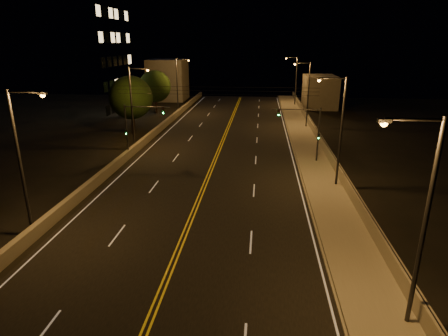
# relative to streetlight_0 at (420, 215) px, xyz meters

# --- Properties ---
(road) EXTENTS (18.00, 120.00, 0.02)m
(road) POSITION_rel_streetlight_0_xyz_m (-11.54, 16.43, -5.56)
(road) COLOR black
(road) RESTS_ON ground
(sidewalk) EXTENTS (3.60, 120.00, 0.30)m
(sidewalk) POSITION_rel_streetlight_0_xyz_m (-0.74, 16.43, -5.42)
(sidewalk) COLOR gray
(sidewalk) RESTS_ON ground
(curb) EXTENTS (0.14, 120.00, 0.15)m
(curb) POSITION_rel_streetlight_0_xyz_m (-2.61, 16.43, -5.49)
(curb) COLOR gray
(curb) RESTS_ON ground
(parapet_wall) EXTENTS (0.30, 120.00, 1.00)m
(parapet_wall) POSITION_rel_streetlight_0_xyz_m (0.91, 16.43, -4.77)
(parapet_wall) COLOR gray
(parapet_wall) RESTS_ON sidewalk
(jersey_barrier) EXTENTS (0.45, 120.00, 0.94)m
(jersey_barrier) POSITION_rel_streetlight_0_xyz_m (-21.27, 16.43, -5.10)
(jersey_barrier) COLOR gray
(jersey_barrier) RESTS_ON ground
(distant_building_right) EXTENTS (6.00, 10.00, 6.15)m
(distant_building_right) POSITION_rel_streetlight_0_xyz_m (4.96, 62.50, -2.49)
(distant_building_right) COLOR gray
(distant_building_right) RESTS_ON ground
(distant_building_left) EXTENTS (8.00, 8.00, 8.85)m
(distant_building_left) POSITION_rel_streetlight_0_xyz_m (-27.54, 69.25, -1.14)
(distant_building_left) COLOR gray
(distant_building_left) RESTS_ON ground
(parapet_rail) EXTENTS (0.06, 120.00, 0.06)m
(parapet_rail) POSITION_rel_streetlight_0_xyz_m (0.91, 16.43, -4.24)
(parapet_rail) COLOR black
(parapet_rail) RESTS_ON parapet_wall
(lane_markings) EXTENTS (17.32, 116.00, 0.00)m
(lane_markings) POSITION_rel_streetlight_0_xyz_m (-11.54, 16.36, -5.55)
(lane_markings) COLOR silver
(lane_markings) RESTS_ON road
(streetlight_0) EXTENTS (2.55, 0.28, 9.70)m
(streetlight_0) POSITION_rel_streetlight_0_xyz_m (0.00, 0.00, 0.00)
(streetlight_0) COLOR #2D2D33
(streetlight_0) RESTS_ON ground
(streetlight_1) EXTENTS (2.55, 0.28, 9.70)m
(streetlight_1) POSITION_rel_streetlight_0_xyz_m (0.00, 17.49, 0.00)
(streetlight_1) COLOR #2D2D33
(streetlight_1) RESTS_ON ground
(streetlight_2) EXTENTS (2.55, 0.28, 9.70)m
(streetlight_2) POSITION_rel_streetlight_0_xyz_m (0.00, 42.01, 0.00)
(streetlight_2) COLOR #2D2D33
(streetlight_2) RESTS_ON ground
(streetlight_3) EXTENTS (2.55, 0.28, 9.70)m
(streetlight_3) POSITION_rel_streetlight_0_xyz_m (0.00, 63.27, 0.00)
(streetlight_3) COLOR #2D2D33
(streetlight_3) RESTS_ON ground
(streetlight_4) EXTENTS (2.55, 0.28, 9.70)m
(streetlight_4) POSITION_rel_streetlight_0_xyz_m (-21.47, 6.47, 0.00)
(streetlight_4) COLOR #2D2D33
(streetlight_4) RESTS_ON ground
(streetlight_5) EXTENTS (2.55, 0.28, 9.70)m
(streetlight_5) POSITION_rel_streetlight_0_xyz_m (-21.47, 27.85, 0.00)
(streetlight_5) COLOR #2D2D33
(streetlight_5) RESTS_ON ground
(streetlight_6) EXTENTS (2.55, 0.28, 9.70)m
(streetlight_6) POSITION_rel_streetlight_0_xyz_m (-21.47, 52.50, 0.00)
(streetlight_6) COLOR #2D2D33
(streetlight_6) RESTS_ON ground
(traffic_signal_right) EXTENTS (5.11, 0.31, 5.97)m
(traffic_signal_right) POSITION_rel_streetlight_0_xyz_m (-1.55, 24.46, -1.78)
(traffic_signal_right) COLOR #2D2D33
(traffic_signal_right) RESTS_ON ground
(traffic_signal_left) EXTENTS (5.11, 0.31, 5.97)m
(traffic_signal_left) POSITION_rel_streetlight_0_xyz_m (-20.32, 24.46, -1.78)
(traffic_signal_left) COLOR #2D2D33
(traffic_signal_left) RESTS_ON ground
(overhead_wires) EXTENTS (22.00, 0.03, 0.83)m
(overhead_wires) POSITION_rel_streetlight_0_xyz_m (-11.54, 25.93, 1.83)
(overhead_wires) COLOR black
(building_tower) EXTENTS (24.00, 15.00, 31.14)m
(building_tower) POSITION_rel_streetlight_0_xyz_m (-43.03, 48.91, 9.43)
(building_tower) COLOR gray
(building_tower) RESTS_ON ground
(tree_0) EXTENTS (5.97, 5.97, 8.09)m
(tree_0) POSITION_rel_streetlight_0_xyz_m (-24.63, 35.98, -0.47)
(tree_0) COLOR black
(tree_0) RESTS_ON ground
(tree_1) EXTENTS (5.03, 5.03, 6.82)m
(tree_1) POSITION_rel_streetlight_0_xyz_m (-26.13, 40.61, -1.27)
(tree_1) COLOR black
(tree_1) RESTS_ON ground
(tree_2) EXTENTS (5.68, 5.68, 7.70)m
(tree_2) POSITION_rel_streetlight_0_xyz_m (-25.78, 52.35, -0.72)
(tree_2) COLOR black
(tree_2) RESTS_ON ground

